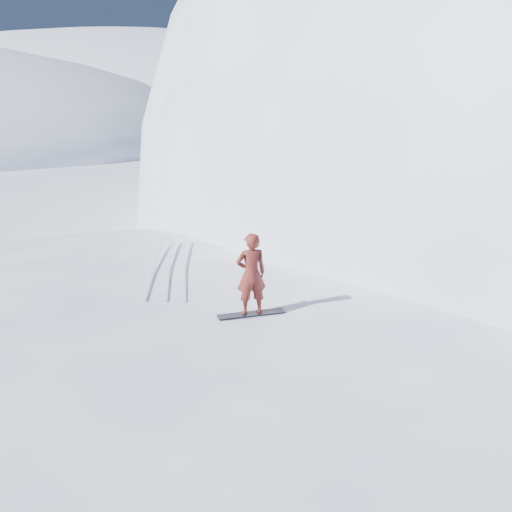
{
  "coord_description": "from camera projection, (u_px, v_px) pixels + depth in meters",
  "views": [
    {
      "loc": [
        2.69,
        -10.1,
        7.5
      ],
      "look_at": [
        1.23,
        2.97,
        3.5
      ],
      "focal_mm": 40.0,
      "sensor_mm": 36.0,
      "label": 1
    }
  ],
  "objects": [
    {
      "name": "ground",
      "position": [
        183.0,
        452.0,
        12.07
      ],
      "size": [
        400.0,
        400.0,
        0.0
      ],
      "primitive_type": "plane",
      "color": "white",
      "rests_on": "ground"
    },
    {
      "name": "near_ridge",
      "position": [
        247.0,
        384.0,
        14.82
      ],
      "size": [
        36.0,
        28.0,
        4.8
      ],
      "primitive_type": "ellipsoid",
      "color": "white",
      "rests_on": "ground"
    },
    {
      "name": "peak_shoulder",
      "position": [
        457.0,
        231.0,
        30.02
      ],
      "size": [
        28.0,
        24.0,
        18.0
      ],
      "primitive_type": "ellipsoid",
      "color": "white",
      "rests_on": "ground"
    },
    {
      "name": "far_ridge_c",
      "position": [
        119.0,
        120.0,
        120.89
      ],
      "size": [
        140.0,
        90.0,
        36.0
      ],
      "primitive_type": "ellipsoid",
      "color": "white",
      "rests_on": "ground"
    },
    {
      "name": "wind_bumps",
      "position": [
        181.0,
        398.0,
        14.14
      ],
      "size": [
        16.0,
        14.4,
        1.0
      ],
      "color": "white",
      "rests_on": "ground"
    },
    {
      "name": "snowboard",
      "position": [
        251.0,
        314.0,
        13.11
      ],
      "size": [
        1.57,
        0.88,
        0.03
      ],
      "primitive_type": "cube",
      "rotation": [
        0.0,
        0.0,
        0.39
      ],
      "color": "black",
      "rests_on": "near_ridge"
    },
    {
      "name": "snowboarder",
      "position": [
        251.0,
        274.0,
        12.83
      ],
      "size": [
        0.82,
        0.69,
        1.91
      ],
      "primitive_type": "imported",
      "rotation": [
        0.0,
        0.0,
        3.54
      ],
      "color": "maroon",
      "rests_on": "snowboard"
    },
    {
      "name": "board_tracks",
      "position": [
        170.0,
        263.0,
        16.73
      ],
      "size": [
        2.19,
        5.9,
        0.04
      ],
      "color": "silver",
      "rests_on": "ground"
    }
  ]
}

